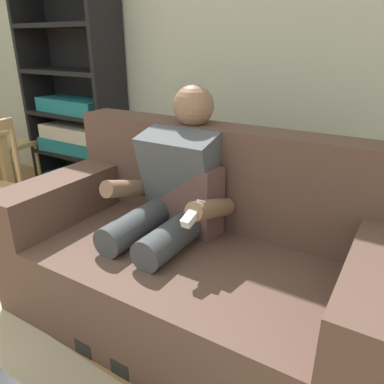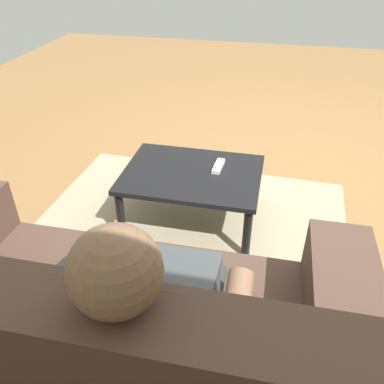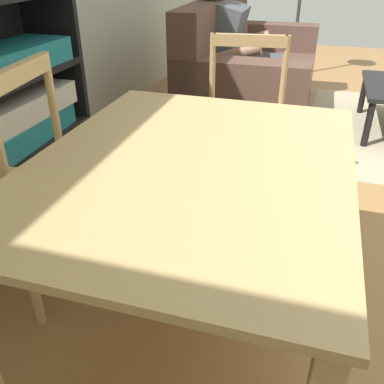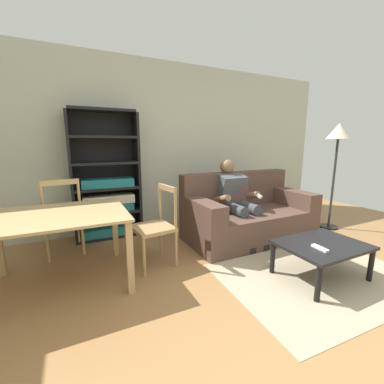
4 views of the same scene
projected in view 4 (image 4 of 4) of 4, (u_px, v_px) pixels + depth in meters
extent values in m
plane|color=#9E7042|center=(315.00, 355.00, 1.62)|extent=(8.60, 8.60, 0.00)
cube|color=beige|center=(161.00, 146.00, 4.10)|extent=(6.60, 0.12, 2.65)
cube|color=brown|center=(249.00, 224.00, 3.61)|extent=(1.85, 0.94, 0.42)
cube|color=brown|center=(236.00, 189.00, 3.83)|extent=(1.84, 0.22, 0.53)
cube|color=brown|center=(201.00, 209.00, 3.20)|extent=(0.25, 0.92, 0.24)
cube|color=brown|center=(291.00, 197.00, 3.89)|extent=(0.25, 0.92, 0.24)
cube|color=brown|center=(233.00, 197.00, 3.64)|extent=(0.42, 0.20, 0.36)
cube|color=#4C5156|center=(230.00, 192.00, 3.65)|extent=(0.40, 0.34, 0.55)
sphere|color=#8C664C|center=(227.00, 167.00, 3.66)|extent=(0.21, 0.21, 0.21)
cylinder|color=#3D4145|center=(235.00, 209.00, 3.39)|extent=(0.15, 0.44, 0.15)
cylinder|color=#8C664C|center=(244.00, 233.00, 3.25)|extent=(0.11, 0.11, 0.42)
cube|color=black|center=(247.00, 248.00, 3.21)|extent=(0.10, 0.24, 0.08)
cylinder|color=#3D4145|center=(247.00, 207.00, 3.48)|extent=(0.15, 0.44, 0.15)
cylinder|color=#8C664C|center=(257.00, 231.00, 3.34)|extent=(0.11, 0.11, 0.42)
cube|color=black|center=(260.00, 245.00, 3.30)|extent=(0.10, 0.24, 0.08)
cylinder|color=#8C664C|center=(221.00, 199.00, 3.41)|extent=(0.09, 0.35, 0.19)
cylinder|color=#8C664C|center=(250.00, 196.00, 3.62)|extent=(0.09, 0.35, 0.19)
cube|color=white|center=(258.00, 195.00, 3.48)|extent=(0.04, 0.15, 0.08)
cube|color=black|center=(322.00, 245.00, 2.52)|extent=(0.85, 0.63, 0.03)
cylinder|color=black|center=(318.00, 284.00, 2.15)|extent=(0.05, 0.05, 0.34)
cylinder|color=black|center=(371.00, 265.00, 2.47)|extent=(0.05, 0.05, 0.34)
cylinder|color=black|center=(273.00, 258.00, 2.64)|extent=(0.05, 0.05, 0.34)
cylinder|color=black|center=(322.00, 245.00, 2.96)|extent=(0.05, 0.05, 0.34)
cube|color=white|center=(320.00, 248.00, 2.37)|extent=(0.06, 0.17, 0.02)
cube|color=black|center=(71.00, 179.00, 3.37)|extent=(0.04, 0.36, 1.80)
cube|color=black|center=(137.00, 175.00, 3.75)|extent=(0.04, 0.36, 1.80)
cube|color=black|center=(105.00, 175.00, 3.71)|extent=(0.94, 0.02, 1.80)
cube|color=black|center=(110.00, 235.00, 3.73)|extent=(0.87, 0.36, 0.04)
cube|color=black|center=(108.00, 212.00, 3.66)|extent=(0.87, 0.36, 0.04)
cube|color=black|center=(107.00, 188.00, 3.59)|extent=(0.87, 0.36, 0.04)
cube|color=black|center=(105.00, 163.00, 3.52)|extent=(0.87, 0.36, 0.04)
cube|color=black|center=(103.00, 137.00, 3.46)|extent=(0.87, 0.36, 0.04)
cube|color=black|center=(102.00, 110.00, 3.39)|extent=(0.87, 0.36, 0.04)
cube|color=teal|center=(108.00, 230.00, 3.69)|extent=(0.71, 0.30, 0.12)
cube|color=teal|center=(108.00, 207.00, 3.63)|extent=(0.72, 0.32, 0.12)
cube|color=beige|center=(109.00, 199.00, 3.61)|extent=(0.71, 0.30, 0.12)
cube|color=teal|center=(108.00, 183.00, 3.57)|extent=(0.72, 0.32, 0.12)
cube|color=tan|center=(57.00, 215.00, 2.33)|extent=(1.25, 0.98, 0.02)
cube|color=tan|center=(130.00, 258.00, 2.25)|extent=(0.06, 0.06, 0.69)
cube|color=tan|center=(115.00, 229.00, 3.03)|extent=(0.06, 0.06, 0.69)
cube|color=tan|center=(62.00, 219.00, 3.07)|extent=(0.47, 0.47, 0.04)
cylinder|color=tan|center=(78.00, 229.00, 3.37)|extent=(0.04, 0.04, 0.45)
cylinder|color=tan|center=(46.00, 234.00, 3.17)|extent=(0.04, 0.04, 0.45)
cylinder|color=tan|center=(83.00, 238.00, 3.06)|extent=(0.04, 0.04, 0.45)
cylinder|color=tan|center=(48.00, 244.00, 2.86)|extent=(0.04, 0.04, 0.45)
cylinder|color=tan|center=(79.00, 200.00, 2.97)|extent=(0.03, 0.03, 0.51)
cylinder|color=tan|center=(43.00, 204.00, 2.76)|extent=(0.03, 0.03, 0.51)
cube|color=tan|center=(60.00, 182.00, 2.82)|extent=(0.38, 0.08, 0.06)
cube|color=tan|center=(153.00, 228.00, 2.77)|extent=(0.47, 0.47, 0.04)
cylinder|color=tan|center=(131.00, 244.00, 2.87)|extent=(0.04, 0.04, 0.44)
cylinder|color=tan|center=(144.00, 257.00, 2.55)|extent=(0.04, 0.04, 0.44)
cylinder|color=tan|center=(161.00, 238.00, 3.07)|extent=(0.04, 0.04, 0.44)
cylinder|color=tan|center=(176.00, 248.00, 2.76)|extent=(0.04, 0.04, 0.44)
cylinder|color=tan|center=(160.00, 202.00, 2.98)|extent=(0.03, 0.03, 0.47)
cylinder|color=tan|center=(176.00, 209.00, 2.67)|extent=(0.03, 0.03, 0.47)
cube|color=tan|center=(167.00, 188.00, 2.79)|extent=(0.09, 0.38, 0.06)
cube|color=tan|center=(319.00, 276.00, 2.59)|extent=(2.06, 1.48, 0.01)
cylinder|color=black|center=(328.00, 227.00, 4.10)|extent=(0.28, 0.28, 0.03)
cylinder|color=#333333|center=(333.00, 185.00, 3.96)|extent=(0.04, 0.04, 1.44)
cone|color=beige|center=(339.00, 131.00, 3.80)|extent=(0.36, 0.36, 0.24)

